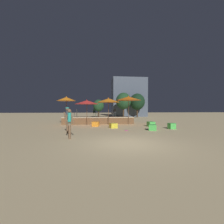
{
  "coord_description": "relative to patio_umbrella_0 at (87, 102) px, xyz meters",
  "views": [
    {
      "loc": [
        -1.61,
        -7.24,
        1.72
      ],
      "look_at": [
        0.0,
        6.89,
        1.41
      ],
      "focal_mm": 24.0,
      "sensor_mm": 36.0,
      "label": 1
    }
  ],
  "objects": [
    {
      "name": "cube_seat_0",
      "position": [
        7.38,
        -3.99,
        -2.17
      ],
      "size": [
        0.55,
        0.55,
        0.49
      ],
      "rotation": [
        0.0,
        0.0,
        0.08
      ],
      "color": "#4CC651",
      "rests_on": "ground"
    },
    {
      "name": "person_1",
      "position": [
        -0.59,
        -7.36,
        -1.49
      ],
      "size": [
        0.51,
        0.29,
        1.71
      ],
      "rotation": [
        0.0,
        0.0,
        4.98
      ],
      "color": "brown",
      "rests_on": "ground"
    },
    {
      "name": "cube_seat_3",
      "position": [
        6.25,
        -2.16,
        -2.18
      ],
      "size": [
        0.69,
        0.69,
        0.48
      ],
      "rotation": [
        0.0,
        0.0,
        0.15
      ],
      "color": "#4CC651",
      "rests_on": "ground"
    },
    {
      "name": "ground_plane",
      "position": [
        2.47,
        -8.85,
        -2.41
      ],
      "size": [
        120.0,
        120.0,
        0.0
      ],
      "primitive_type": "plane",
      "color": "#D1B784"
    },
    {
      "name": "patio_umbrella_3",
      "position": [
        2.31,
        0.02,
        0.22
      ],
      "size": [
        2.49,
        2.49,
        2.93
      ],
      "color": "brown",
      "rests_on": "ground"
    },
    {
      "name": "background_tree_2",
      "position": [
        9.28,
        13.13,
        0.71
      ],
      "size": [
        3.0,
        3.0,
        4.78
      ],
      "color": "#3D2B1C",
      "rests_on": "ground"
    },
    {
      "name": "background_tree_0",
      "position": [
        1.55,
        12.75,
        -0.07
      ],
      "size": [
        2.08,
        2.08,
        3.5
      ],
      "color": "#3D2B1C",
      "rests_on": "ground"
    },
    {
      "name": "frisbee_disc",
      "position": [
        3.29,
        -4.64,
        -2.4
      ],
      "size": [
        0.26,
        0.26,
        0.03
      ],
      "color": "#E54C99",
      "rests_on": "ground"
    },
    {
      "name": "bistro_chair_2",
      "position": [
        0.83,
        1.32,
        -1.06
      ],
      "size": [
        0.48,
        0.48,
        0.9
      ],
      "rotation": [
        0.0,
        0.0,
        0.69
      ],
      "color": "#1E4C47",
      "rests_on": "wooden_deck"
    },
    {
      "name": "patio_umbrella_0",
      "position": [
        0.0,
        0.0,
        0.0
      ],
      "size": [
        2.54,
        2.54,
        2.7
      ],
      "color": "brown",
      "rests_on": "ground"
    },
    {
      "name": "person_0",
      "position": [
        -1.07,
        -5.29,
        -1.36
      ],
      "size": [
        0.55,
        0.3,
        1.83
      ],
      "rotation": [
        0.0,
        0.0,
        1.81
      ],
      "color": "brown",
      "rests_on": "ground"
    },
    {
      "name": "patio_umbrella_2",
      "position": [
        -2.19,
        0.43,
        0.36
      ],
      "size": [
        2.02,
        2.02,
        3.07
      ],
      "color": "brown",
      "rests_on": "ground"
    },
    {
      "name": "bistro_chair_1",
      "position": [
        3.09,
        1.22,
        -1.06
      ],
      "size": [
        0.47,
        0.47,
        0.9
      ],
      "rotation": [
        0.0,
        0.0,
        3.72
      ],
      "color": "#2D3338",
      "rests_on": "wooden_deck"
    },
    {
      "name": "bistro_chair_0",
      "position": [
        -1.39,
        2.35,
        -1.06
      ],
      "size": [
        0.4,
        0.4,
        0.9
      ],
      "rotation": [
        0.0,
        0.0,
        4.64
      ],
      "color": "#47474C",
      "rests_on": "wooden_deck"
    },
    {
      "name": "patio_umbrella_1",
      "position": [
        4.55,
        0.17,
        0.46
      ],
      "size": [
        2.75,
        2.75,
        3.16
      ],
      "color": "brown",
      "rests_on": "ground"
    },
    {
      "name": "cube_seat_2",
      "position": [
        5.43,
        -4.62,
        -2.19
      ],
      "size": [
        0.75,
        0.75,
        0.45
      ],
      "rotation": [
        0.0,
        0.0,
        -0.37
      ],
      "color": "#4CC651",
      "rests_on": "ground"
    },
    {
      "name": "cube_seat_4",
      "position": [
        0.93,
        -1.42,
        -2.18
      ],
      "size": [
        0.76,
        0.76,
        0.46
      ],
      "rotation": [
        0.0,
        0.0,
        -0.23
      ],
      "color": "orange",
      "rests_on": "ground"
    },
    {
      "name": "wooden_deck",
      "position": [
        1.25,
        1.61,
        -2.05
      ],
      "size": [
        7.92,
        2.74,
        0.81
      ],
      "color": "brown",
      "rests_on": "ground"
    },
    {
      "name": "background_tree_1",
      "position": [
        6.16,
        11.47,
        0.76
      ],
      "size": [
        2.82,
        2.82,
        4.74
      ],
      "color": "#3D2B1C",
      "rests_on": "ground"
    },
    {
      "name": "cube_seat_1",
      "position": [
        2.49,
        -2.85,
        -2.2
      ],
      "size": [
        0.73,
        0.73,
        0.43
      ],
      "rotation": [
        0.0,
        0.0,
        0.24
      ],
      "color": "yellow",
      "rests_on": "ground"
    },
    {
      "name": "distant_building",
      "position": [
        8.41,
        17.08,
        1.84
      ],
      "size": [
        7.47,
        4.34,
        8.5
      ],
      "color": "#4C5666",
      "rests_on": "ground"
    }
  ]
}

